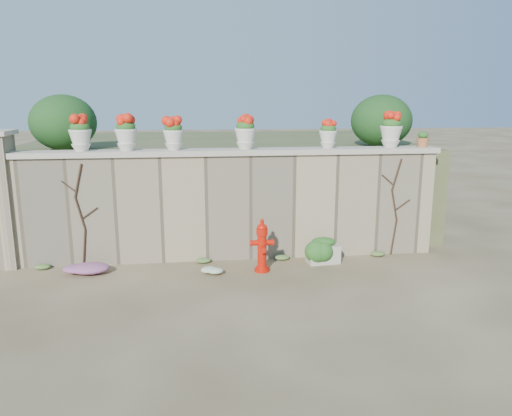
{
  "coord_description": "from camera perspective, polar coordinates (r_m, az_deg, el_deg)",
  "views": [
    {
      "loc": [
        -0.59,
        -7.47,
        3.06
      ],
      "look_at": [
        0.49,
        1.4,
        1.06
      ],
      "focal_mm": 35.0,
      "sensor_mm": 36.0,
      "label": 1
    }
  ],
  "objects": [
    {
      "name": "magenta_clump",
      "position": [
        9.36,
        -19.48,
        -6.42
      ],
      "size": [
        0.92,
        0.61,
        0.24
      ],
      "primitive_type": "ellipsoid",
      "color": "#C727B6",
      "rests_on": "ground"
    },
    {
      "name": "urn_pot_1",
      "position": [
        9.38,
        -14.63,
        8.27
      ],
      "size": [
        0.4,
        0.4,
        0.63
      ],
      "color": "beige",
      "rests_on": "wall_cap"
    },
    {
      "name": "raised_fill",
      "position": [
        12.65,
        -4.15,
        3.24
      ],
      "size": [
        9.0,
        6.0,
        2.0
      ],
      "primitive_type": "cube",
      "color": "#384C23",
      "rests_on": "ground"
    },
    {
      "name": "terracotta_pot",
      "position": [
        10.29,
        18.52,
        7.37
      ],
      "size": [
        0.24,
        0.24,
        0.28
      ],
      "color": "#B26436",
      "rests_on": "wall_cap"
    },
    {
      "name": "ground",
      "position": [
        8.1,
        -2.25,
        -9.58
      ],
      "size": [
        80.0,
        80.0,
        0.0
      ],
      "primitive_type": "plane",
      "color": "brown",
      "rests_on": "ground"
    },
    {
      "name": "urn_pot_4",
      "position": [
        9.63,
        8.24,
        8.36
      ],
      "size": [
        0.34,
        0.34,
        0.53
      ],
      "color": "beige",
      "rests_on": "wall_cap"
    },
    {
      "name": "planter_box",
      "position": [
        9.47,
        7.67,
        -4.88
      ],
      "size": [
        0.62,
        0.4,
        0.49
      ],
      "rotation": [
        0.0,
        0.0,
        0.1
      ],
      "color": "#B8B09C",
      "rests_on": "ground"
    },
    {
      "name": "urn_pot_5",
      "position": [
        10.02,
        15.19,
        8.57
      ],
      "size": [
        0.42,
        0.42,
        0.66
      ],
      "color": "beige",
      "rests_on": "wall_cap"
    },
    {
      "name": "white_flowers",
      "position": [
        8.87,
        -4.77,
        -7.0
      ],
      "size": [
        0.48,
        0.39,
        0.17
      ],
      "primitive_type": "ellipsoid",
      "color": "white",
      "rests_on": "ground"
    },
    {
      "name": "urn_pot_3",
      "position": [
        9.34,
        -1.23,
        8.62
      ],
      "size": [
        0.4,
        0.4,
        0.62
      ],
      "color": "beige",
      "rests_on": "wall_cap"
    },
    {
      "name": "wall_cap",
      "position": [
        9.35,
        -3.27,
        6.41
      ],
      "size": [
        8.1,
        0.52,
        0.1
      ],
      "primitive_type": "cube",
      "color": "#B8B09C",
      "rests_on": "stone_wall"
    },
    {
      "name": "stone_wall",
      "position": [
        9.52,
        -3.19,
        0.12
      ],
      "size": [
        8.0,
        0.4,
        2.0
      ],
      "primitive_type": "cube",
      "color": "gray",
      "rests_on": "ground"
    },
    {
      "name": "fire_hydrant",
      "position": [
        8.86,
        0.69,
        -4.29
      ],
      "size": [
        0.41,
        0.29,
        0.95
      ],
      "rotation": [
        0.0,
        0.0,
        -0.02
      ],
      "color": "red",
      "rests_on": "ground"
    },
    {
      "name": "vine_left",
      "position": [
        9.52,
        -19.38,
        -0.65
      ],
      "size": [
        0.6,
        0.04,
        1.91
      ],
      "color": "black",
      "rests_on": "ground"
    },
    {
      "name": "urn_pot_2",
      "position": [
        9.3,
        -9.42,
        8.34
      ],
      "size": [
        0.37,
        0.37,
        0.59
      ],
      "color": "beige",
      "rests_on": "wall_cap"
    },
    {
      "name": "vine_right",
      "position": [
        10.04,
        15.6,
        0.27
      ],
      "size": [
        0.6,
        0.04,
        1.91
      ],
      "color": "black",
      "rests_on": "ground"
    },
    {
      "name": "green_shrub",
      "position": [
        9.39,
        7.05,
        -4.76
      ],
      "size": [
        0.57,
        0.51,
        0.54
      ],
      "primitive_type": "ellipsoid",
      "color": "#1E5119",
      "rests_on": "ground"
    },
    {
      "name": "back_shrub_right",
      "position": [
        11.22,
        14.14,
        9.66
      ],
      "size": [
        1.3,
        1.3,
        1.1
      ],
      "primitive_type": "ellipsoid",
      "color": "#143814",
      "rests_on": "raised_fill"
    },
    {
      "name": "back_shrub_left",
      "position": [
        10.8,
        -21.16,
        9.1
      ],
      "size": [
        1.3,
        1.3,
        1.1
      ],
      "primitive_type": "ellipsoid",
      "color": "#143814",
      "rests_on": "raised_fill"
    },
    {
      "name": "urn_pot_0",
      "position": [
        9.51,
        -19.44,
        7.99
      ],
      "size": [
        0.4,
        0.4,
        0.62
      ],
      "color": "beige",
      "rests_on": "wall_cap"
    }
  ]
}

